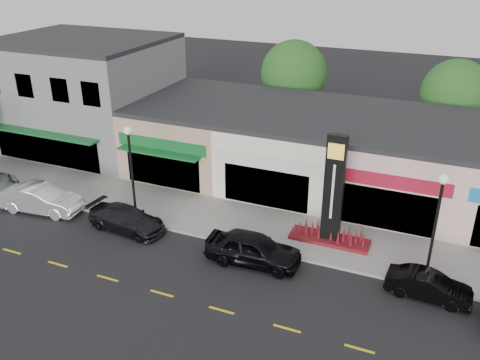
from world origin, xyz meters
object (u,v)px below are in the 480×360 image
Objects in this scene: lamp_west_near at (131,164)px; pylon_sign at (332,206)px; car_black_conv at (429,286)px; lamp_east_near at (436,219)px; car_dark_sedan at (127,219)px; car_white_van at (41,199)px; car_black_sedan at (253,249)px.

lamp_west_near is 0.91× the size of pylon_sign.
pylon_sign is 1.60× the size of car_black_conv.
lamp_east_near is 16.04m from car_dark_sedan.
lamp_west_near is 16.46m from car_black_conv.
lamp_east_near is at bearing -80.53° from car_dark_sedan.
lamp_east_near is 21.85m from car_white_van.
pylon_sign is (11.00, 1.70, -1.20)m from lamp_west_near.
car_white_van is (-5.64, -1.40, -2.67)m from lamp_west_near.
car_dark_sedan is at bearing 94.25° from car_black_conv.
car_black_conv is (5.18, -2.75, -1.66)m from pylon_sign.
lamp_west_near is 8.50m from car_black_sedan.
lamp_west_near reaches higher than car_black_sedan.
lamp_west_near is at bearing -82.74° from car_white_van.
pylon_sign is at bearing 8.77° from lamp_west_near.
car_dark_sedan is at bearing -95.23° from car_white_van.
pylon_sign reaches higher than car_dark_sedan.
pylon_sign is 1.22× the size of car_white_van.
pylon_sign is at bearing 161.25° from lamp_east_near.
lamp_west_near is 1.19× the size of car_dark_sedan.
lamp_east_near is at bearing 13.25° from car_black_conv.
car_dark_sedan is 1.22× the size of car_black_conv.
lamp_west_near reaches higher than car_black_conv.
car_black_sedan is (-3.08, -3.25, -1.46)m from pylon_sign.
lamp_east_near is 1.14× the size of car_black_sedan.
car_black_conv is (15.92, 0.20, -0.05)m from car_dark_sedan.
lamp_east_near reaches higher than car_black_conv.
car_black_conv is (8.26, 0.50, -0.20)m from car_black_sedan.
lamp_east_near is (16.00, 0.00, 0.00)m from lamp_west_near.
pylon_sign is at bearing -86.11° from car_white_van.
car_black_sedan is (7.92, -1.55, -2.66)m from lamp_west_near.
car_dark_sedan is 0.96× the size of car_black_sedan.
pylon_sign reaches higher than car_black_conv.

